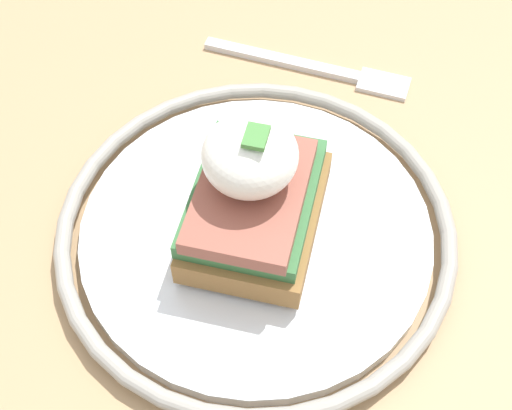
% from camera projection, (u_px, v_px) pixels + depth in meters
% --- Properties ---
extents(dining_table, '(1.00, 0.73, 0.77)m').
position_uv_depth(dining_table, '(253.00, 380.00, 0.52)').
color(dining_table, tan).
rests_on(dining_table, ground_plane).
extents(plate, '(0.24, 0.24, 0.02)m').
position_uv_depth(plate, '(256.00, 231.00, 0.43)').
color(plate, silver).
rests_on(plate, dining_table).
extents(sandwich, '(0.10, 0.07, 0.08)m').
position_uv_depth(sandwich, '(253.00, 192.00, 0.40)').
color(sandwich, olive).
rests_on(sandwich, plate).
extents(fork, '(0.03, 0.15, 0.00)m').
position_uv_depth(fork, '(316.00, 68.00, 0.52)').
color(fork, silver).
rests_on(fork, dining_table).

